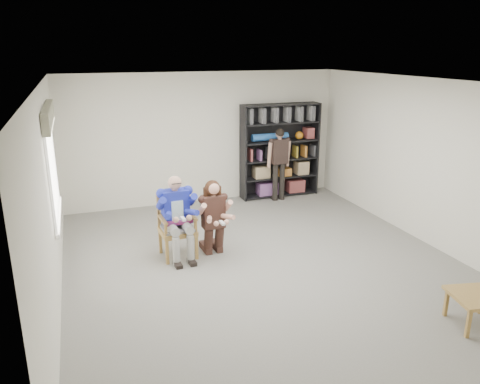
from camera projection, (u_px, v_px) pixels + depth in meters
name	position (u px, v px, depth m)	size (l,w,h in m)	color
room_shell	(266.00, 179.00, 6.92)	(6.00, 7.00, 2.80)	white
floor	(265.00, 265.00, 7.33)	(6.00, 7.00, 0.01)	slate
window_left	(53.00, 165.00, 6.82)	(0.16, 2.00, 1.75)	silver
armchair	(177.00, 226.00, 7.51)	(0.61, 0.58, 1.04)	olive
seated_man	(177.00, 217.00, 7.47)	(0.58, 0.81, 1.36)	navy
kneeling_woman	(214.00, 219.00, 7.56)	(0.52, 0.84, 1.24)	#33231B
bookshelf	(280.00, 151.00, 10.52)	(1.80, 0.38, 2.10)	black
standing_man	(279.00, 165.00, 10.28)	(0.50, 0.28, 1.61)	black
side_table	(475.00, 310.00, 5.70)	(0.59, 0.59, 0.41)	olive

